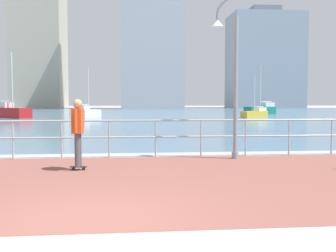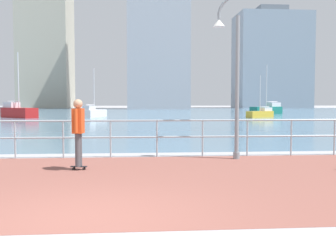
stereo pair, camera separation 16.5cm
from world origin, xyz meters
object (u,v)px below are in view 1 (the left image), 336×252
(sailboat_ivory, at_px, (88,113))
(sailboat_navy, at_px, (12,112))
(lamppost, at_px, (230,69))
(sailboat_teal, at_px, (255,113))
(skateboarder, at_px, (78,128))
(sailboat_blue, at_px, (261,109))

(sailboat_ivory, xyz_separation_m, sailboat_navy, (-7.66, -0.68, 0.14))
(lamppost, relative_size, sailboat_navy, 0.71)
(lamppost, height_order, sailboat_ivory, sailboat_ivory)
(lamppost, height_order, sailboat_teal, lamppost)
(sailboat_ivory, height_order, sailboat_teal, sailboat_ivory)
(skateboarder, bearing_deg, sailboat_ivory, 95.24)
(skateboarder, height_order, sailboat_navy, sailboat_navy)
(sailboat_ivory, relative_size, sailboat_navy, 0.78)
(skateboarder, bearing_deg, sailboat_navy, 108.17)
(lamppost, bearing_deg, sailboat_teal, 70.76)
(lamppost, relative_size, sailboat_ivory, 0.91)
(lamppost, bearing_deg, skateboarder, -159.46)
(sailboat_ivory, bearing_deg, sailboat_navy, -174.92)
(skateboarder, relative_size, sailboat_navy, 0.26)
(skateboarder, height_order, sailboat_blue, sailboat_blue)
(sailboat_teal, bearing_deg, sailboat_blue, 68.22)
(sailboat_ivory, height_order, sailboat_navy, sailboat_navy)
(skateboarder, bearing_deg, sailboat_blue, 65.81)
(skateboarder, relative_size, sailboat_blue, 0.27)
(sailboat_navy, relative_size, sailboat_teal, 1.53)
(lamppost, distance_m, sailboat_navy, 34.52)
(sailboat_blue, bearing_deg, sailboat_teal, -111.78)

